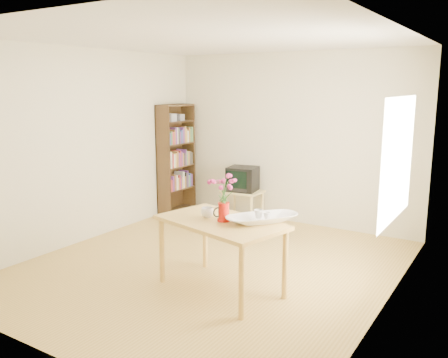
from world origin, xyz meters
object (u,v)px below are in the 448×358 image
Objects in this scene: television at (243,178)px; table at (221,229)px; pitcher at (224,212)px; bowl at (262,200)px; mug at (207,213)px.

table is at bearing -74.77° from television.
bowl is (0.35, 0.16, 0.14)m from pitcher.
mug reaches higher than table.
bowl is at bearing 52.52° from pitcher.
television is at bearing 128.63° from table.
table is at bearing -156.79° from bowl.
television is (-1.55, 2.31, -0.32)m from bowl.
pitcher is at bearing 20.08° from table.
pitcher is 0.41× the size of bowl.
mug is (-0.18, 0.02, 0.14)m from table.
pitcher is 1.46× the size of mug.
pitcher is 0.22m from mug.
bowl is 0.96× the size of television.
television is (-0.98, 2.45, -0.15)m from mug.
table is 2.88× the size of television.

